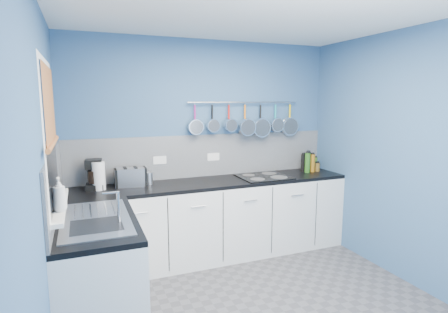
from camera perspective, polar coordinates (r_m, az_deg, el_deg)
floor at (r=3.42m, az=5.92°, el=-23.28°), size 3.20×3.00×0.02m
ceiling at (r=2.97m, az=6.76°, el=22.51°), size 3.20×3.00×0.02m
wall_back at (r=4.32m, az=-3.11°, el=1.50°), size 3.20×0.02×2.50m
wall_front at (r=1.80m, az=29.80°, el=-10.38°), size 3.20×0.02×2.50m
wall_left at (r=2.62m, az=-26.63°, el=-4.35°), size 0.02×3.00×2.50m
wall_right at (r=3.96m, az=27.38°, el=-0.19°), size 0.02×3.00×2.50m
backsplash_back at (r=4.31m, az=-3.01°, el=0.15°), size 3.20×0.02×0.50m
backsplash_left at (r=3.23m, az=-25.25°, el=-3.72°), size 0.02×1.80×0.50m
cabinet_run_back at (r=4.22m, az=-1.65°, el=-10.12°), size 3.20×0.60×0.86m
worktop_back at (r=4.10m, az=-1.68°, el=-4.16°), size 3.20×0.60×0.04m
cabinet_run_left at (r=3.17m, az=-19.22°, el=-17.40°), size 0.60×1.20×0.86m
worktop_left at (r=3.00m, az=-19.67°, el=-9.65°), size 0.60×1.20×0.04m
window_frame at (r=2.87m, az=-25.87°, el=2.86°), size 0.01×1.00×1.10m
window_glass at (r=2.87m, az=-25.77°, el=2.86°), size 0.01×0.90×1.00m
bamboo_blind at (r=2.86m, az=-25.92°, el=7.36°), size 0.01×0.90×0.55m
window_sill at (r=2.96m, az=-24.70°, el=-7.07°), size 0.10×0.98×0.03m
sink_unit at (r=2.99m, az=-19.70°, el=-9.22°), size 0.50×0.95×0.01m
mixer_tap at (r=2.79m, az=-16.38°, el=-7.65°), size 0.12×0.08×0.26m
socket_left at (r=4.16m, az=-10.14°, el=-0.58°), size 0.15×0.01×0.09m
socket_right at (r=4.34m, az=-1.70°, el=-0.06°), size 0.15×0.01×0.09m
pot_rail at (r=4.41m, az=3.32°, el=8.56°), size 1.45×0.02×0.02m
soap_bottle_a at (r=2.73m, az=-24.67°, el=-5.46°), size 0.09×0.10×0.24m
soap_bottle_b at (r=2.84m, az=-24.53°, el=-5.61°), size 0.08×0.08×0.17m
paper_towel at (r=3.88m, az=-19.24°, el=-2.92°), size 0.15×0.15×0.29m
coffee_maker at (r=3.92m, az=-19.88°, el=-2.69°), size 0.19×0.21×0.31m
toaster at (r=3.96m, az=-14.59°, el=-3.17°), size 0.33×0.23×0.19m
canister at (r=4.01m, az=-11.82°, el=-3.40°), size 0.10×0.10×0.13m
hob at (r=4.31m, az=6.29°, el=-3.20°), size 0.58×0.51×0.01m
pan_0 at (r=4.18m, az=-4.61°, el=6.00°), size 0.18×0.08×0.37m
pan_1 at (r=4.25m, az=-1.86°, el=6.22°), size 0.16×0.09×0.35m
pan_2 at (r=4.32m, az=0.79°, el=6.29°), size 0.15×0.11×0.34m
pan_3 at (r=4.41m, az=3.35°, el=5.94°), size 0.21×0.12×0.40m
pan_4 at (r=4.50m, az=5.80°, el=5.80°), size 0.24×0.08×0.43m
pan_5 at (r=4.60m, az=8.16°, el=6.20°), size 0.18×0.10×0.37m
pan_6 at (r=4.71m, az=10.40°, el=5.87°), size 0.24×0.05×0.43m
condiment_0 at (r=4.86m, az=14.23°, el=-1.10°), size 0.06×0.06×0.17m
condiment_1 at (r=4.77m, az=13.22°, el=-0.77°), size 0.06×0.06×0.24m
condiment_2 at (r=4.73m, az=12.43°, el=-0.98°), size 0.06×0.06×0.22m
condiment_3 at (r=4.79m, az=14.54°, el=-1.63°), size 0.07×0.07×0.11m
condiment_4 at (r=4.72m, az=13.84°, el=-1.02°), size 0.06×0.06×0.23m
condiment_5 at (r=4.66m, az=13.09°, el=-0.97°), size 0.07×0.07×0.25m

